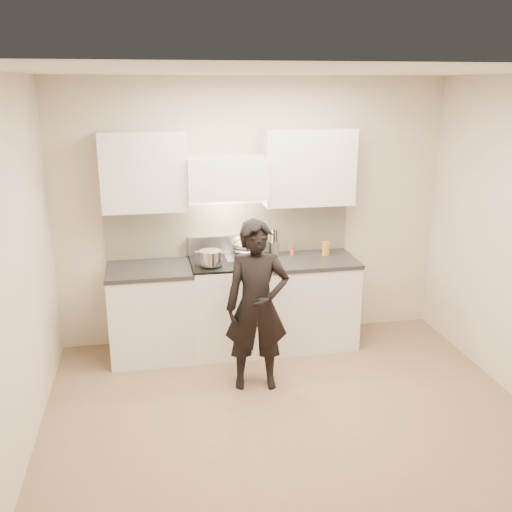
# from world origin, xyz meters

# --- Properties ---
(ground_plane) EXTENTS (4.00, 4.00, 0.00)m
(ground_plane) POSITION_xyz_m (0.00, 0.00, 0.00)
(ground_plane) COLOR #856A4D
(room_shell) EXTENTS (4.04, 3.54, 2.70)m
(room_shell) POSITION_xyz_m (-0.06, 0.37, 1.60)
(room_shell) COLOR beige
(room_shell) RESTS_ON ground
(stove) EXTENTS (0.76, 0.65, 0.96)m
(stove) POSITION_xyz_m (-0.30, 1.42, 0.47)
(stove) COLOR white
(stove) RESTS_ON ground
(counter_right) EXTENTS (0.92, 0.67, 0.92)m
(counter_right) POSITION_xyz_m (0.53, 1.43, 0.46)
(counter_right) COLOR silver
(counter_right) RESTS_ON ground
(counter_left) EXTENTS (0.82, 0.67, 0.92)m
(counter_left) POSITION_xyz_m (-1.08, 1.43, 0.46)
(counter_left) COLOR silver
(counter_left) RESTS_ON ground
(wok) EXTENTS (0.32, 0.39, 0.25)m
(wok) POSITION_xyz_m (-0.10, 1.57, 1.04)
(wok) COLOR #B0B0B0
(wok) RESTS_ON stove
(stock_pot) EXTENTS (0.29, 0.27, 0.14)m
(stock_pot) POSITION_xyz_m (-0.50, 1.28, 1.03)
(stock_pot) COLOR #B0B0B0
(stock_pot) RESTS_ON stove
(utensil_crock) EXTENTS (0.10, 0.10, 0.28)m
(utensil_crock) POSITION_xyz_m (0.19, 1.59, 1.01)
(utensil_crock) COLOR #A5A5A8
(utensil_crock) RESTS_ON counter_right
(spice_jar) EXTENTS (0.04, 0.04, 0.08)m
(spice_jar) POSITION_xyz_m (0.38, 1.58, 0.96)
(spice_jar) COLOR orange
(spice_jar) RESTS_ON counter_right
(oil_glass) EXTENTS (0.08, 0.08, 0.14)m
(oil_glass) POSITION_xyz_m (0.72, 1.52, 0.99)
(oil_glass) COLOR #C07D1E
(oil_glass) RESTS_ON counter_right
(person) EXTENTS (0.60, 0.43, 1.53)m
(person) POSITION_xyz_m (-0.17, 0.63, 0.77)
(person) COLOR black
(person) RESTS_ON ground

